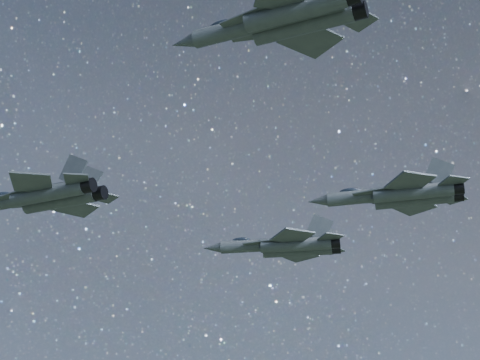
# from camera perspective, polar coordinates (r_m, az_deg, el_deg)

# --- Properties ---
(jet_lead) EXTENTS (18.91, 12.78, 4.76)m
(jet_lead) POSITION_cam_1_polar(r_m,az_deg,el_deg) (82.14, -15.01, -1.25)
(jet_lead) COLOR #353E43
(jet_left) EXTENTS (18.17, 12.89, 4.62)m
(jet_left) POSITION_cam_1_polar(r_m,az_deg,el_deg) (92.86, 3.53, -5.12)
(jet_left) COLOR #353E43
(jet_right) EXTENTS (16.37, 11.06, 4.12)m
(jet_right) POSITION_cam_1_polar(r_m,az_deg,el_deg) (56.40, 3.36, 12.34)
(jet_right) COLOR #353E43
(jet_slot) EXTENTS (16.38, 11.41, 4.12)m
(jet_slot) POSITION_cam_1_polar(r_m,az_deg,el_deg) (75.53, 12.32, -1.13)
(jet_slot) COLOR #353E43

